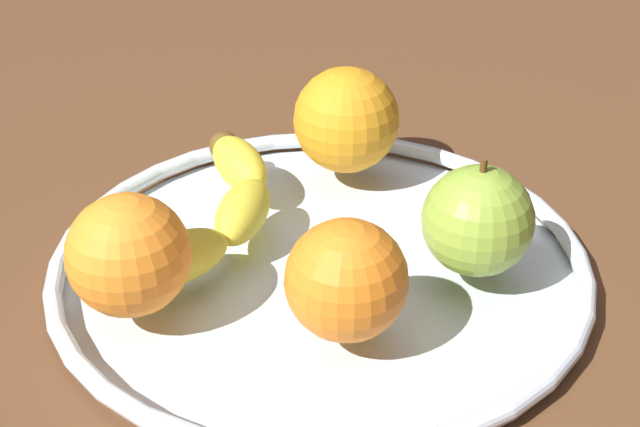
# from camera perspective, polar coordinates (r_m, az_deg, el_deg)

# --- Properties ---
(ground_plane) EXTENTS (1.52, 1.52, 0.04)m
(ground_plane) POSITION_cam_1_polar(r_m,az_deg,el_deg) (0.63, 0.00, -5.28)
(ground_plane) COLOR brown
(fruit_bowl) EXTENTS (0.35, 0.35, 0.02)m
(fruit_bowl) POSITION_cam_1_polar(r_m,az_deg,el_deg) (0.61, 0.00, -3.10)
(fruit_bowl) COLOR silver
(fruit_bowl) RESTS_ON ground_plane
(banana) EXTENTS (0.20, 0.08, 0.03)m
(banana) POSITION_cam_1_polar(r_m,az_deg,el_deg) (0.63, -6.06, 0.49)
(banana) COLOR yellow
(banana) RESTS_ON fruit_bowl
(apple) EXTENTS (0.07, 0.07, 0.08)m
(apple) POSITION_cam_1_polar(r_m,az_deg,el_deg) (0.58, 9.67, -0.29)
(apple) COLOR #88AB38
(apple) RESTS_ON fruit_bowl
(orange_back_right) EXTENTS (0.07, 0.07, 0.07)m
(orange_back_right) POSITION_cam_1_polar(r_m,az_deg,el_deg) (0.52, 1.63, -4.11)
(orange_back_right) COLOR orange
(orange_back_right) RESTS_ON fruit_bowl
(orange_front_right) EXTENTS (0.08, 0.08, 0.08)m
(orange_front_right) POSITION_cam_1_polar(r_m,az_deg,el_deg) (0.68, 1.53, 5.78)
(orange_front_right) COLOR orange
(orange_front_right) RESTS_ON fruit_bowl
(orange_front_left) EXTENTS (0.07, 0.07, 0.07)m
(orange_front_left) POSITION_cam_1_polar(r_m,az_deg,el_deg) (0.55, -11.68, -2.52)
(orange_front_left) COLOR orange
(orange_front_left) RESTS_ON fruit_bowl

